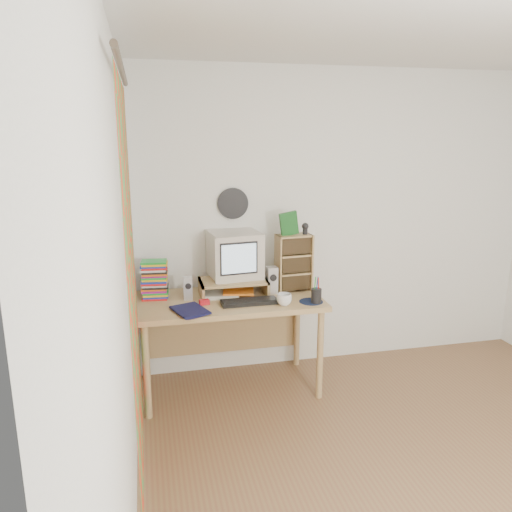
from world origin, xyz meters
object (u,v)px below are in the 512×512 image
desk (228,313)px  keyboard (249,302)px  crt_monitor (236,256)px  mug (284,300)px  cd_rack (294,263)px  diary (177,311)px  dvd_stack (155,282)px

desk → keyboard: keyboard is taller
desk → crt_monitor: size_ratio=3.72×
desk → mug: bearing=-38.9°
cd_rack → mug: cd_rack is taller
cd_rack → mug: size_ratio=4.08×
diary → mug: bearing=-17.3°
crt_monitor → mug: 0.54m
diary → keyboard: bearing=-7.0°
desk → keyboard: size_ratio=3.34×
desk → cd_rack: size_ratio=3.08×
dvd_stack → cd_rack: bearing=3.9°
crt_monitor → cd_rack: (0.46, -0.05, -0.07)m
desk → cd_rack: cd_rack is taller
keyboard → dvd_stack: dvd_stack is taller
mug → dvd_stack: bearing=158.1°
desk → dvd_stack: bearing=172.6°
keyboard → cd_rack: cd_rack is taller
desk → mug: mug is taller
cd_rack → diary: (-0.95, -0.36, -0.20)m
keyboard → crt_monitor: bearing=98.0°
dvd_stack → desk: bearing=-1.6°
cd_rack → diary: bearing=-164.5°
dvd_stack → diary: 0.43m
keyboard → dvd_stack: (-0.67, 0.28, 0.12)m
keyboard → cd_rack: size_ratio=0.92×
keyboard → mug: (0.24, -0.09, 0.03)m
desk → cd_rack: 0.65m
diary → cd_rack: bearing=1.4°
keyboard → diary: diary is taller
desk → diary: diary is taller
mug → diary: size_ratio=0.45×
crt_monitor → dvd_stack: bearing=175.1°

